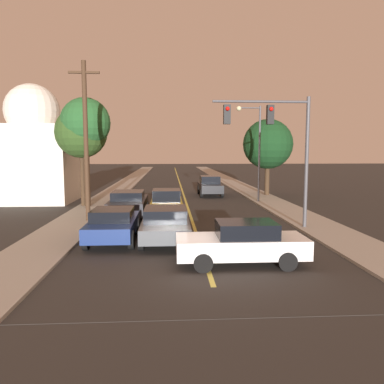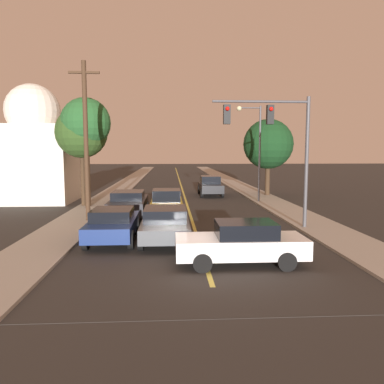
{
  "view_description": "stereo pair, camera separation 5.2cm",
  "coord_description": "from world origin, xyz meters",
  "px_view_note": "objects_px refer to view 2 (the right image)",
  "views": [
    {
      "loc": [
        -1.23,
        -12.12,
        3.83
      ],
      "look_at": [
        0.0,
        8.17,
        1.6
      ],
      "focal_mm": 35.0,
      "sensor_mm": 36.0,
      "label": 1
    },
    {
      "loc": [
        -1.17,
        -12.13,
        3.83
      ],
      "look_at": [
        0.0,
        8.17,
        1.6
      ],
      "focal_mm": 35.0,
      "sensor_mm": 36.0,
      "label": 2
    }
  ],
  "objects_px": {
    "tree_left_far": "(86,124)",
    "car_outer_lane_second": "(129,203)",
    "car_crossing_right": "(242,243)",
    "utility_pole_left": "(86,139)",
    "car_near_lane_second": "(167,203)",
    "streetlamp_right": "(254,140)",
    "car_near_lane_front": "(165,224)",
    "domed_building_left": "(34,151)",
    "traffic_signal_mast": "(277,135)",
    "tree_left_near": "(82,133)",
    "car_outer_lane_front": "(113,224)",
    "car_far_oncoming": "(210,186)",
    "tree_right_near": "(268,144)"
  },
  "relations": [
    {
      "from": "streetlamp_right",
      "to": "tree_right_near",
      "type": "bearing_deg",
      "value": 62.15
    },
    {
      "from": "car_crossing_right",
      "to": "traffic_signal_mast",
      "type": "relative_size",
      "value": 0.7
    },
    {
      "from": "car_outer_lane_front",
      "to": "utility_pole_left",
      "type": "relative_size",
      "value": 0.52
    },
    {
      "from": "utility_pole_left",
      "to": "car_near_lane_second",
      "type": "bearing_deg",
      "value": 17.45
    },
    {
      "from": "car_outer_lane_second",
      "to": "car_far_oncoming",
      "type": "bearing_deg",
      "value": 60.32
    },
    {
      "from": "car_crossing_right",
      "to": "tree_left_near",
      "type": "xyz_separation_m",
      "value": [
        -8.33,
        13.47,
        4.31
      ]
    },
    {
      "from": "car_crossing_right",
      "to": "utility_pole_left",
      "type": "relative_size",
      "value": 0.52
    },
    {
      "from": "traffic_signal_mast",
      "to": "domed_building_left",
      "type": "distance_m",
      "value": 19.19
    },
    {
      "from": "traffic_signal_mast",
      "to": "tree_left_near",
      "type": "relative_size",
      "value": 0.94
    },
    {
      "from": "car_near_lane_second",
      "to": "tree_left_near",
      "type": "relative_size",
      "value": 0.61
    },
    {
      "from": "streetlamp_right",
      "to": "domed_building_left",
      "type": "relative_size",
      "value": 0.79
    },
    {
      "from": "car_near_lane_second",
      "to": "tree_left_far",
      "type": "bearing_deg",
      "value": 143.76
    },
    {
      "from": "traffic_signal_mast",
      "to": "tree_left_near",
      "type": "xyz_separation_m",
      "value": [
        -11.05,
        7.95,
        0.45
      ]
    },
    {
      "from": "car_near_lane_second",
      "to": "car_far_oncoming",
      "type": "height_order",
      "value": "car_far_oncoming"
    },
    {
      "from": "car_near_lane_second",
      "to": "tree_left_near",
      "type": "bearing_deg",
      "value": 143.45
    },
    {
      "from": "domed_building_left",
      "to": "tree_left_near",
      "type": "bearing_deg",
      "value": -38.38
    },
    {
      "from": "car_outer_lane_front",
      "to": "car_far_oncoming",
      "type": "distance_m",
      "value": 17.27
    },
    {
      "from": "car_outer_lane_front",
      "to": "domed_building_left",
      "type": "relative_size",
      "value": 0.49
    },
    {
      "from": "streetlamp_right",
      "to": "car_near_lane_front",
      "type": "bearing_deg",
      "value": -118.66
    },
    {
      "from": "traffic_signal_mast",
      "to": "tree_left_far",
      "type": "bearing_deg",
      "value": 144.45
    },
    {
      "from": "tree_right_near",
      "to": "streetlamp_right",
      "type": "bearing_deg",
      "value": -117.85
    },
    {
      "from": "car_crossing_right",
      "to": "traffic_signal_mast",
      "type": "height_order",
      "value": "traffic_signal_mast"
    },
    {
      "from": "car_outer_lane_second",
      "to": "car_crossing_right",
      "type": "relative_size",
      "value": 1.08
    },
    {
      "from": "tree_left_far",
      "to": "domed_building_left",
      "type": "relative_size",
      "value": 0.82
    },
    {
      "from": "car_near_lane_second",
      "to": "utility_pole_left",
      "type": "bearing_deg",
      "value": -162.55
    },
    {
      "from": "car_outer_lane_front",
      "to": "car_far_oncoming",
      "type": "xyz_separation_m",
      "value": [
        5.87,
        16.24,
        0.09
      ]
    },
    {
      "from": "streetlamp_right",
      "to": "domed_building_left",
      "type": "bearing_deg",
      "value": 173.04
    },
    {
      "from": "car_near_lane_front",
      "to": "traffic_signal_mast",
      "type": "xyz_separation_m",
      "value": [
        5.34,
        2.21,
        3.82
      ]
    },
    {
      "from": "car_outer_lane_front",
      "to": "car_outer_lane_second",
      "type": "height_order",
      "value": "car_outer_lane_second"
    },
    {
      "from": "car_far_oncoming",
      "to": "tree_left_far",
      "type": "bearing_deg",
      "value": 36.06
    },
    {
      "from": "car_crossing_right",
      "to": "utility_pole_left",
      "type": "bearing_deg",
      "value": 40.78
    },
    {
      "from": "utility_pole_left",
      "to": "tree_left_far",
      "type": "distance_m",
      "value": 5.49
    },
    {
      "from": "car_near_lane_front",
      "to": "tree_left_far",
      "type": "distance_m",
      "value": 12.21
    },
    {
      "from": "car_far_oncoming",
      "to": "utility_pole_left",
      "type": "xyz_separation_m",
      "value": [
        -7.87,
        -11.8,
        3.6
      ]
    },
    {
      "from": "car_near_lane_second",
      "to": "car_far_oncoming",
      "type": "distance_m",
      "value": 11.1
    },
    {
      "from": "car_near_lane_second",
      "to": "tree_left_far",
      "type": "distance_m",
      "value": 8.19
    },
    {
      "from": "car_outer_lane_second",
      "to": "utility_pole_left",
      "type": "bearing_deg",
      "value": -143.08
    },
    {
      "from": "car_near_lane_front",
      "to": "car_crossing_right",
      "type": "relative_size",
      "value": 1.04
    },
    {
      "from": "tree_left_far",
      "to": "car_outer_lane_second",
      "type": "bearing_deg",
      "value": -49.95
    },
    {
      "from": "car_far_oncoming",
      "to": "tree_right_near",
      "type": "relative_size",
      "value": 0.69
    },
    {
      "from": "car_near_lane_front",
      "to": "car_near_lane_second",
      "type": "height_order",
      "value": "car_near_lane_second"
    },
    {
      "from": "car_crossing_right",
      "to": "streetlamp_right",
      "type": "height_order",
      "value": "streetlamp_right"
    },
    {
      "from": "domed_building_left",
      "to": "car_crossing_right",
      "type": "bearing_deg",
      "value": -53.14
    },
    {
      "from": "car_crossing_right",
      "to": "domed_building_left",
      "type": "height_order",
      "value": "domed_building_left"
    },
    {
      "from": "car_crossing_right",
      "to": "traffic_signal_mast",
      "type": "xyz_separation_m",
      "value": [
        2.72,
        5.52,
        3.86
      ]
    },
    {
      "from": "car_outer_lane_second",
      "to": "tree_left_far",
      "type": "height_order",
      "value": "tree_left_far"
    },
    {
      "from": "car_far_oncoming",
      "to": "car_crossing_right",
      "type": "distance_m",
      "value": 19.74
    },
    {
      "from": "tree_right_near",
      "to": "tree_left_far",
      "type": "bearing_deg",
      "value": -157.48
    },
    {
      "from": "traffic_signal_mast",
      "to": "tree_left_near",
      "type": "height_order",
      "value": "tree_left_near"
    },
    {
      "from": "car_far_oncoming",
      "to": "tree_left_near",
      "type": "distance_m",
      "value": 12.02
    }
  ]
}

